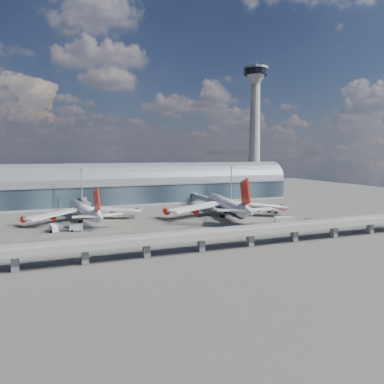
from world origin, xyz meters
name	(u,v)px	position (x,y,z in m)	size (l,w,h in m)	color
ground	(195,221)	(0.00, 0.00, 0.00)	(500.00, 500.00, 0.00)	#474744
taxi_lines	(180,215)	(0.00, 22.11, 0.01)	(200.00, 80.12, 0.01)	gold
terminal	(153,187)	(0.00, 77.99, 11.34)	(200.00, 30.00, 28.00)	#1E2933
control_tower	(255,131)	(85.00, 83.00, 51.64)	(19.00, 19.00, 103.00)	gray
guideway	(250,232)	(0.00, -55.00, 5.29)	(220.00, 8.50, 7.20)	gray
floodlight_mast_left	(82,189)	(-50.00, 55.00, 13.63)	(3.00, 0.70, 25.70)	gray
floodlight_mast_right	(231,184)	(50.00, 55.00, 13.63)	(3.00, 0.70, 25.70)	gray
airliner_left	(85,210)	(-51.81, 20.90, 5.57)	(60.80, 63.95, 19.48)	white
airliner_right	(227,205)	(22.55, 7.39, 6.12)	(70.94, 74.21, 23.61)	white
jet_bridge_left	(85,203)	(-48.56, 53.12, 5.18)	(4.40, 28.00, 7.25)	gray
jet_bridge_right	(202,198)	(26.38, 51.18, 5.18)	(4.40, 32.00, 7.25)	gray
service_truck_0	(54,228)	(-67.69, -0.25, 1.59)	(3.59, 7.74, 3.08)	silver
service_truck_1	(76,227)	(-58.21, -2.47, 1.67)	(6.08, 3.64, 3.30)	silver
service_truck_2	(284,220)	(39.31, -21.12, 1.64)	(9.01, 5.15, 3.14)	silver
service_truck_3	(273,210)	(53.12, 8.76, 1.32)	(4.99, 5.44, 2.59)	silver
service_truck_4	(245,203)	(54.07, 42.46, 1.27)	(2.65, 4.58, 2.52)	silver
service_truck_5	(227,209)	(28.98, 20.40, 1.60)	(5.54, 6.82, 3.13)	silver
cargo_train_0	(223,231)	(0.87, -30.47, 0.81)	(9.42, 3.65, 1.56)	gray
cargo_train_1	(306,221)	(50.70, -24.09, 0.88)	(9.87, 5.56, 1.68)	gray
cargo_train_2	(299,225)	(41.35, -30.59, 0.81)	(6.98, 1.72, 1.55)	gray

